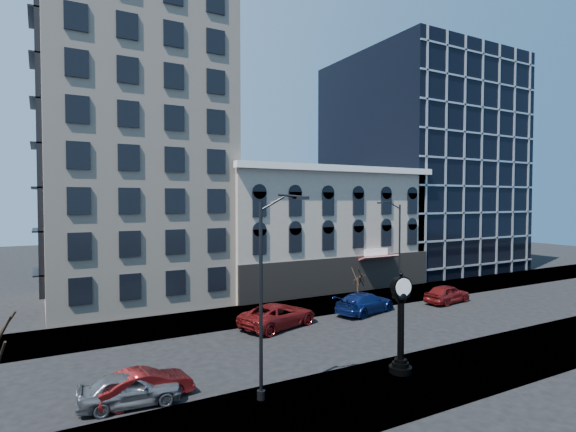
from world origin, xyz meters
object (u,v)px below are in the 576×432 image
street_lamp_near (276,242)px  car_near_a (130,389)px  car_near_b (145,385)px  street_clock (401,327)px

street_lamp_near → car_near_a: (-5.88, 2.77, -6.52)m
street_lamp_near → car_near_a: street_lamp_near is taller
car_near_a → car_near_b: size_ratio=1.04×
street_lamp_near → car_near_b: bearing=171.2°
street_clock → car_near_a: 13.49m
street_clock → street_lamp_near: bearing=-176.4°
car_near_a → car_near_b: bearing=-67.4°
street_clock → car_near_a: street_clock is taller
street_clock → car_near_b: bearing=171.5°
street_clock → car_near_b: size_ratio=1.23×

